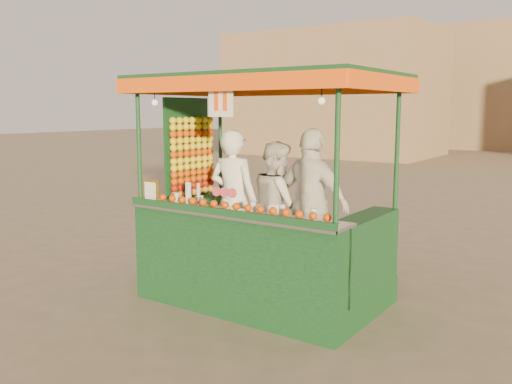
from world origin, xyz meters
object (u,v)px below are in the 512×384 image
Objects in this scene: vendor_middle at (278,206)px; vendor_right at (312,204)px; juice_cart at (255,231)px; vendor_left at (233,199)px.

vendor_middle is 0.55m from vendor_right.
juice_cart reaches higher than vendor_right.
vendor_left is at bearing 79.60° from vendor_middle.
vendor_left is (-0.42, 0.14, 0.31)m from juice_cart.
juice_cart is at bearing 38.19° from vendor_right.
vendor_right is (0.53, -0.11, 0.09)m from vendor_middle.
vendor_middle is (0.06, 0.41, 0.24)m from juice_cart.
vendor_right reaches higher than vendor_left.
juice_cart is 1.70× the size of vendor_left.
vendor_left is at bearing 20.06° from vendor_right.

